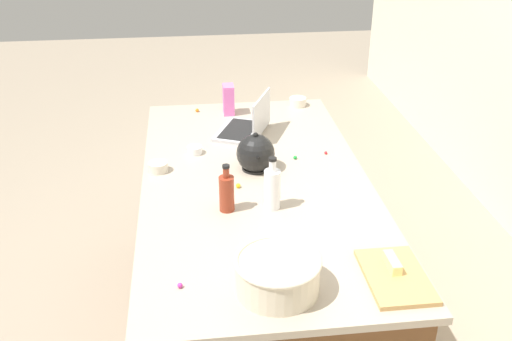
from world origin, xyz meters
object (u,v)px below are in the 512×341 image
at_px(mixing_bowl_large, 277,274).
at_px(ramekin_wide, 158,167).
at_px(cutting_board, 395,276).
at_px(kettle, 256,154).
at_px(ramekin_small, 298,102).
at_px(bottle_soy, 227,192).
at_px(butter_stick_left, 392,263).
at_px(candy_bag, 229,100).
at_px(ramekin_medium, 195,150).
at_px(laptop, 247,126).
at_px(bottle_vinegar, 272,188).

xyz_separation_m(mixing_bowl_large, ramekin_wide, (-0.92, -0.42, -0.04)).
bearing_deg(cutting_board, ramekin_wide, -137.40).
bearing_deg(kettle, ramekin_small, 156.17).
distance_m(bottle_soy, butter_stick_left, 0.73).
xyz_separation_m(kettle, cutting_board, (0.88, 0.38, -0.07)).
height_order(cutting_board, candy_bag, candy_bag).
bearing_deg(ramekin_medium, mixing_bowl_large, 12.76).
relative_size(mixing_bowl_large, kettle, 1.38).
height_order(bottle_soy, cutting_board, bottle_soy).
bearing_deg(laptop, ramekin_medium, -54.30).
relative_size(laptop, mixing_bowl_large, 1.27).
bearing_deg(bottle_vinegar, kettle, -175.74).
height_order(bottle_soy, candy_bag, bottle_soy).
height_order(mixing_bowl_large, kettle, kettle).
xyz_separation_m(bottle_vinegar, candy_bag, (-1.06, -0.10, -0.01)).
bearing_deg(ramekin_small, candy_bag, -79.92).
distance_m(bottle_vinegar, candy_bag, 1.06).
bearing_deg(bottle_vinegar, candy_bag, -174.76).
relative_size(kettle, butter_stick_left, 1.94).
bearing_deg(ramekin_small, laptop, -42.35).
height_order(laptop, bottle_soy, laptop).
distance_m(cutting_board, ramekin_wide, 1.24).
bearing_deg(bottle_soy, bottle_vinegar, 89.32).
bearing_deg(bottle_vinegar, ramekin_small, 164.35).
bearing_deg(bottle_soy, ramekin_medium, -167.94).
xyz_separation_m(laptop, butter_stick_left, (1.24, 0.38, -0.01)).
xyz_separation_m(bottle_vinegar, bottle_soy, (-0.00, -0.19, -0.01)).
xyz_separation_m(cutting_board, candy_bag, (-1.58, -0.45, 0.08)).
bearing_deg(ramekin_medium, ramekin_small, 132.74).
bearing_deg(candy_bag, bottle_vinegar, 5.24).
height_order(bottle_vinegar, ramekin_small, bottle_vinegar).
relative_size(ramekin_small, ramekin_medium, 1.34).
xyz_separation_m(bottle_soy, ramekin_medium, (-0.55, -0.12, -0.06)).
distance_m(bottle_vinegar, butter_stick_left, 0.60).
bearing_deg(bottle_vinegar, bottle_soy, -90.68).
distance_m(mixing_bowl_large, cutting_board, 0.42).
bearing_deg(bottle_vinegar, ramekin_wide, -128.79).
relative_size(mixing_bowl_large, butter_stick_left, 2.67).
height_order(bottle_vinegar, candy_bag, bottle_vinegar).
xyz_separation_m(mixing_bowl_large, bottle_vinegar, (-0.53, 0.06, 0.03)).
relative_size(ramekin_medium, ramekin_wide, 0.82).
xyz_separation_m(laptop, ramekin_medium, (0.21, -0.29, -0.03)).
bearing_deg(bottle_vinegar, butter_stick_left, 36.57).
relative_size(bottle_soy, ramekin_wide, 2.32).
bearing_deg(ramekin_small, bottle_vinegar, -15.65).
relative_size(bottle_vinegar, ramekin_medium, 3.13).
xyz_separation_m(mixing_bowl_large, kettle, (-0.89, 0.03, 0.01)).
bearing_deg(ramekin_medium, ramekin_wide, -45.43).
bearing_deg(kettle, ramekin_medium, -125.82).
bearing_deg(mixing_bowl_large, ramekin_medium, -167.24).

